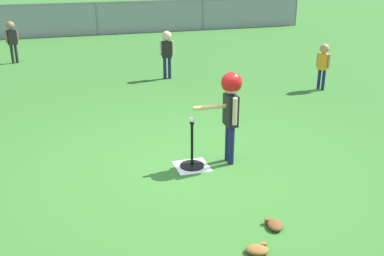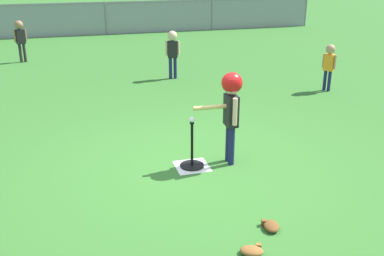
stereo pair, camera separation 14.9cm
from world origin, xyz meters
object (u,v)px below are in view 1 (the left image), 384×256
at_px(baseball_on_tee, 192,120).
at_px(fielder_near_right, 12,36).
at_px(glove_near_bats, 257,250).
at_px(batter_child, 231,99).
at_px(glove_by_plate, 275,225).
at_px(fielder_deep_center, 323,61).
at_px(fielder_deep_left, 167,48).
at_px(batting_tee, 192,160).

distance_m(baseball_on_tee, fielder_near_right, 7.80).
bearing_deg(glove_near_bats, batter_child, 75.93).
relative_size(fielder_near_right, glove_by_plate, 4.28).
relative_size(baseball_on_tee, glove_near_bats, 0.28).
distance_m(batter_child, fielder_deep_center, 4.21).
relative_size(fielder_deep_center, glove_by_plate, 3.80).
xyz_separation_m(fielder_deep_left, glove_by_plate, (-0.46, -6.23, -0.67)).
bearing_deg(batter_child, fielder_deep_left, 85.99).
relative_size(batter_child, fielder_near_right, 1.15).
xyz_separation_m(batter_child, fielder_deep_left, (0.32, 4.61, -0.19)).
relative_size(batter_child, glove_by_plate, 4.92).
bearing_deg(glove_by_plate, glove_near_bats, -136.61).
distance_m(batter_child, fielder_near_right, 8.01).
relative_size(batting_tee, fielder_deep_left, 0.58).
distance_m(fielder_near_right, fielder_deep_left, 4.41).
xyz_separation_m(batting_tee, fielder_deep_center, (3.70, 2.73, 0.53)).
bearing_deg(glove_by_plate, fielder_deep_center, 52.78).
relative_size(baseball_on_tee, fielder_deep_left, 0.07).
bearing_deg(fielder_deep_left, fielder_near_right, 141.26).
bearing_deg(fielder_near_right, baseball_on_tee, -70.57).
distance_m(fielder_near_right, glove_by_plate, 9.50).
bearing_deg(fielder_near_right, glove_by_plate, -71.68).
distance_m(batting_tee, glove_by_plate, 1.68).
bearing_deg(fielder_deep_center, batting_tee, -143.57).
bearing_deg(glove_by_plate, fielder_near_right, 108.32).
distance_m(batting_tee, fielder_near_right, 7.82).
bearing_deg(fielder_near_right, fielder_deep_center, -36.34).
xyz_separation_m(baseball_on_tee, fielder_deep_center, (3.70, 2.73, -0.04)).
bearing_deg(batter_child, glove_near_bats, -104.07).
xyz_separation_m(batting_tee, fielder_deep_left, (0.84, 4.60, 0.60)).
bearing_deg(baseball_on_tee, batting_tee, -82.87).
distance_m(fielder_deep_center, fielder_near_right, 7.81).
height_order(baseball_on_tee, glove_by_plate, baseball_on_tee).
bearing_deg(batter_child, baseball_on_tee, 178.18).
bearing_deg(glove_near_bats, fielder_near_right, 105.73).
relative_size(glove_by_plate, glove_near_bats, 0.96).
xyz_separation_m(fielder_near_right, glove_by_plate, (2.98, -8.99, -0.67)).
distance_m(batting_tee, batter_child, 0.95).
bearing_deg(baseball_on_tee, fielder_deep_center, 36.43).
xyz_separation_m(fielder_deep_center, glove_near_bats, (-3.67, -4.70, -0.59)).
xyz_separation_m(batting_tee, fielder_near_right, (-2.60, 7.36, 0.61)).
height_order(baseball_on_tee, fielder_near_right, fielder_near_right).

